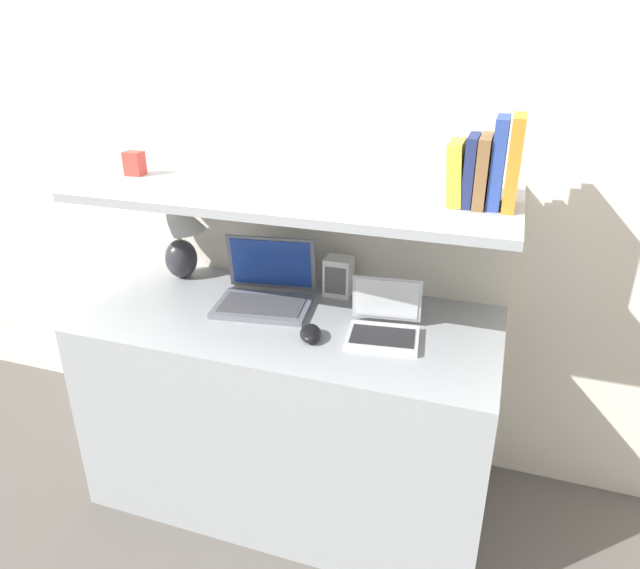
{
  "coord_description": "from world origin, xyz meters",
  "views": [
    {
      "loc": [
        0.66,
        -1.3,
        1.66
      ],
      "look_at": [
        0.11,
        0.33,
        0.89
      ],
      "focal_mm": 32.0,
      "sensor_mm": 36.0,
      "label": 1
    }
  ],
  "objects_px": {
    "book_yellow": "(457,172)",
    "shelf_gadget": "(135,163)",
    "laptop_small": "(384,325)",
    "book_orange": "(514,163)",
    "book_brown": "(483,171)",
    "book_blue": "(498,162)",
    "book_navy": "(471,170)",
    "laptop_large": "(266,292)",
    "table_lamp": "(178,230)",
    "computer_mouse": "(310,333)",
    "router_box": "(339,277)"
  },
  "relations": [
    {
      "from": "book_blue",
      "to": "book_navy",
      "type": "bearing_deg",
      "value": 180.0
    },
    {
      "from": "laptop_large",
      "to": "book_brown",
      "type": "bearing_deg",
      "value": -0.56
    },
    {
      "from": "book_orange",
      "to": "book_brown",
      "type": "relative_size",
      "value": 1.3
    },
    {
      "from": "table_lamp",
      "to": "book_orange",
      "type": "relative_size",
      "value": 1.21
    },
    {
      "from": "table_lamp",
      "to": "shelf_gadget",
      "type": "height_order",
      "value": "shelf_gadget"
    },
    {
      "from": "table_lamp",
      "to": "computer_mouse",
      "type": "bearing_deg",
      "value": -25.72
    },
    {
      "from": "laptop_small",
      "to": "book_brown",
      "type": "relative_size",
      "value": 1.27
    },
    {
      "from": "router_box",
      "to": "book_navy",
      "type": "xyz_separation_m",
      "value": [
        0.45,
        -0.17,
        0.47
      ]
    },
    {
      "from": "book_brown",
      "to": "book_yellow",
      "type": "xyz_separation_m",
      "value": [
        -0.07,
        0.0,
        -0.01
      ]
    },
    {
      "from": "laptop_small",
      "to": "shelf_gadget",
      "type": "distance_m",
      "value": 1.05
    },
    {
      "from": "book_orange",
      "to": "book_navy",
      "type": "bearing_deg",
      "value": 180.0
    },
    {
      "from": "table_lamp",
      "to": "book_brown",
      "type": "bearing_deg",
      "value": -6.65
    },
    {
      "from": "book_orange",
      "to": "book_brown",
      "type": "xyz_separation_m",
      "value": [
        -0.08,
        0.0,
        -0.03
      ]
    },
    {
      "from": "router_box",
      "to": "shelf_gadget",
      "type": "distance_m",
      "value": 0.84
    },
    {
      "from": "book_blue",
      "to": "shelf_gadget",
      "type": "xyz_separation_m",
      "value": [
        -1.23,
        0.0,
        -0.09
      ]
    },
    {
      "from": "computer_mouse",
      "to": "book_navy",
      "type": "relative_size",
      "value": 0.62
    },
    {
      "from": "book_yellow",
      "to": "table_lamp",
      "type": "bearing_deg",
      "value": 172.89
    },
    {
      "from": "router_box",
      "to": "shelf_gadget",
      "type": "height_order",
      "value": "shelf_gadget"
    },
    {
      "from": "computer_mouse",
      "to": "router_box",
      "type": "relative_size",
      "value": 0.85
    },
    {
      "from": "book_orange",
      "to": "shelf_gadget",
      "type": "relative_size",
      "value": 3.13
    },
    {
      "from": "laptop_small",
      "to": "book_brown",
      "type": "bearing_deg",
      "value": 20.11
    },
    {
      "from": "book_navy",
      "to": "book_blue",
      "type": "bearing_deg",
      "value": 0.0
    },
    {
      "from": "book_brown",
      "to": "shelf_gadget",
      "type": "bearing_deg",
      "value": 180.0
    },
    {
      "from": "laptop_small",
      "to": "computer_mouse",
      "type": "relative_size",
      "value": 2.03
    },
    {
      "from": "book_blue",
      "to": "table_lamp",
      "type": "bearing_deg",
      "value": 173.58
    },
    {
      "from": "book_brown",
      "to": "table_lamp",
      "type": "bearing_deg",
      "value": 173.35
    },
    {
      "from": "laptop_small",
      "to": "book_orange",
      "type": "xyz_separation_m",
      "value": [
        0.33,
        0.09,
        0.53
      ]
    },
    {
      "from": "computer_mouse",
      "to": "book_orange",
      "type": "relative_size",
      "value": 0.48
    },
    {
      "from": "book_navy",
      "to": "table_lamp",
      "type": "bearing_deg",
      "value": 173.15
    },
    {
      "from": "laptop_large",
      "to": "computer_mouse",
      "type": "bearing_deg",
      "value": -38.84
    },
    {
      "from": "laptop_small",
      "to": "router_box",
      "type": "bearing_deg",
      "value": 131.87
    },
    {
      "from": "laptop_large",
      "to": "shelf_gadget",
      "type": "height_order",
      "value": "shelf_gadget"
    },
    {
      "from": "book_yellow",
      "to": "shelf_gadget",
      "type": "bearing_deg",
      "value": 180.0
    },
    {
      "from": "book_brown",
      "to": "laptop_large",
      "type": "bearing_deg",
      "value": 179.44
    },
    {
      "from": "laptop_small",
      "to": "book_orange",
      "type": "bearing_deg",
      "value": 15.37
    },
    {
      "from": "table_lamp",
      "to": "book_brown",
      "type": "xyz_separation_m",
      "value": [
        1.13,
        -0.13,
        0.34
      ]
    },
    {
      "from": "book_brown",
      "to": "shelf_gadget",
      "type": "xyz_separation_m",
      "value": [
        -1.19,
        0.0,
        -0.06
      ]
    },
    {
      "from": "laptop_large",
      "to": "computer_mouse",
      "type": "distance_m",
      "value": 0.31
    },
    {
      "from": "table_lamp",
      "to": "book_blue",
      "type": "xyz_separation_m",
      "value": [
        1.17,
        -0.13,
        0.37
      ]
    },
    {
      "from": "table_lamp",
      "to": "shelf_gadget",
      "type": "distance_m",
      "value": 0.32
    },
    {
      "from": "laptop_small",
      "to": "computer_mouse",
      "type": "bearing_deg",
      "value": -156.18
    },
    {
      "from": "laptop_small",
      "to": "book_blue",
      "type": "xyz_separation_m",
      "value": [
        0.29,
        0.09,
        0.53
      ]
    },
    {
      "from": "laptop_small",
      "to": "book_blue",
      "type": "height_order",
      "value": "book_blue"
    },
    {
      "from": "laptop_large",
      "to": "book_orange",
      "type": "height_order",
      "value": "book_orange"
    },
    {
      "from": "book_brown",
      "to": "laptop_small",
      "type": "bearing_deg",
      "value": -159.89
    },
    {
      "from": "laptop_large",
      "to": "shelf_gadget",
      "type": "bearing_deg",
      "value": -179.19
    },
    {
      "from": "router_box",
      "to": "book_blue",
      "type": "bearing_deg",
      "value": -18.01
    },
    {
      "from": "laptop_large",
      "to": "book_yellow",
      "type": "height_order",
      "value": "book_yellow"
    },
    {
      "from": "laptop_small",
      "to": "book_navy",
      "type": "bearing_deg",
      "value": 23.06
    },
    {
      "from": "computer_mouse",
      "to": "book_orange",
      "type": "bearing_deg",
      "value": 18.84
    }
  ]
}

